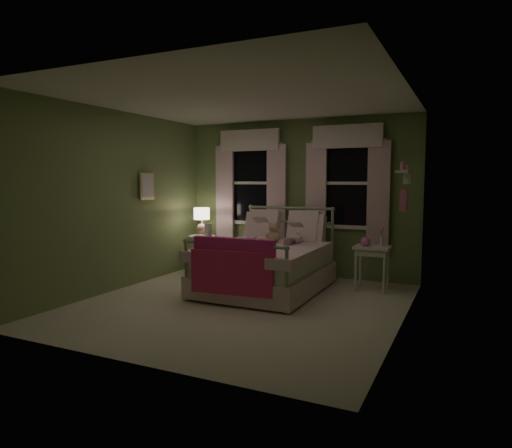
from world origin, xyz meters
The scene contains 18 objects.
room_shell centered at (0.00, 0.00, 1.30)m, with size 4.20×4.20×4.20m.
bed centered at (-0.01, 0.84, 0.38)m, with size 1.58×2.04×1.18m.
pink_throw centered at (-0.01, -0.18, 0.61)m, with size 1.10×0.20×0.71m.
child_left centered at (-0.29, 1.27, 0.95)m, with size 0.28×0.18×0.76m, color #F7D1DD.
child_right centered at (0.27, 1.27, 0.94)m, with size 0.36×0.28×0.74m, color #F7D1DD.
book_left centered at (-0.29, 1.02, 0.96)m, with size 0.20×0.27×0.03m, color beige.
book_right centered at (0.27, 1.02, 0.92)m, with size 0.20×0.27×0.02m, color beige.
teddy_bear centered at (-0.01, 1.11, 0.79)m, with size 0.24×0.20×0.32m.
nightstand_left centered at (-1.51, 1.49, 0.42)m, with size 0.46×0.46×0.65m.
table_lamp centered at (-1.51, 1.49, 0.95)m, with size 0.27×0.27×0.45m.
book_nightstand centered at (-1.41, 1.41, 0.66)m, with size 0.16×0.22×0.02m, color beige.
nightstand_right centered at (1.38, 1.49, 0.55)m, with size 0.50×0.40×0.64m.
pink_toy centered at (1.28, 1.49, 0.71)m, with size 0.14×0.19×0.14m.
bud_vase centered at (1.50, 1.54, 0.79)m, with size 0.06×0.06×0.28m.
window_left centered at (-0.85, 2.03, 1.62)m, with size 1.34×0.13×1.96m.
window_right centered at (0.85, 2.03, 1.62)m, with size 1.34×0.13×1.96m.
wall_shelf centered at (1.90, 0.70, 1.52)m, with size 0.15×0.50×0.60m.
framed_picture centered at (-1.95, 0.60, 1.50)m, with size 0.03×0.32×0.42m.
Camera 1 is at (2.65, -5.12, 1.60)m, focal length 32.00 mm.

